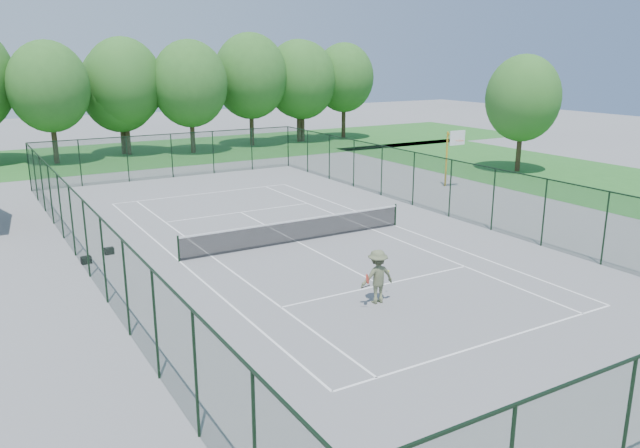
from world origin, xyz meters
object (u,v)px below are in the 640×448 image
(tennis_net, at_px, (297,230))
(tennis_player, at_px, (377,276))
(basketball_goal, at_px, (452,147))
(sports_bag_a, at_px, (86,260))

(tennis_net, bearing_deg, tennis_player, -98.14)
(basketball_goal, bearing_deg, tennis_player, -138.92)
(tennis_net, relative_size, tennis_player, 5.94)
(tennis_player, bearing_deg, basketball_goal, 41.08)
(sports_bag_a, bearing_deg, tennis_player, -57.55)
(basketball_goal, distance_m, sports_bag_a, 23.56)
(tennis_net, height_order, sports_bag_a, tennis_net)
(tennis_net, distance_m, basketball_goal, 15.49)
(tennis_net, xyz_separation_m, tennis_player, (-1.10, -7.66, 0.36))
(sports_bag_a, relative_size, tennis_player, 0.21)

